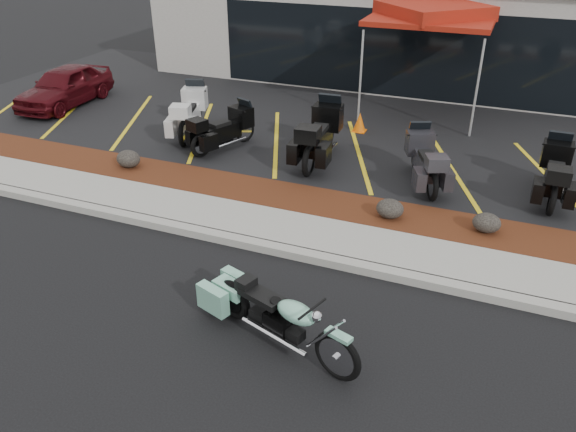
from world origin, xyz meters
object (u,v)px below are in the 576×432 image
at_px(hero_cruiser, 338,350).
at_px(parked_car, 65,86).
at_px(popup_canopy, 433,14).
at_px(traffic_cone, 360,122).
at_px(touring_white, 196,102).

bearing_deg(hero_cruiser, parked_car, 163.96).
bearing_deg(popup_canopy, hero_cruiser, -63.45).
distance_m(parked_car, traffic_cone, 8.94).
relative_size(touring_white, traffic_cone, 4.31).
bearing_deg(touring_white, traffic_cone, -92.26).
bearing_deg(hero_cruiser, traffic_cone, 122.48).
relative_size(traffic_cone, popup_canopy, 0.12).
relative_size(hero_cruiser, touring_white, 1.22).
xyz_separation_m(hero_cruiser, parked_car, (-10.99, 7.66, 0.26)).
height_order(traffic_cone, popup_canopy, popup_canopy).
bearing_deg(touring_white, parked_car, 71.20).
xyz_separation_m(touring_white, popup_canopy, (5.56, 3.43, 2.11)).
distance_m(touring_white, popup_canopy, 6.87).
distance_m(parked_car, popup_canopy, 10.90).
height_order(hero_cruiser, popup_canopy, popup_canopy).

